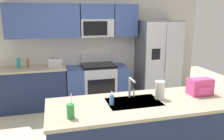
% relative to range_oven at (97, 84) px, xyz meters
% --- Properties ---
extents(kitchen_wall_unit, '(5.20, 0.43, 2.60)m').
position_rel_range_oven_xyz_m(kitchen_wall_unit, '(-0.15, 0.28, 1.03)').
color(kitchen_wall_unit, beige).
rests_on(kitchen_wall_unit, ground).
extents(back_counter, '(1.38, 0.63, 0.90)m').
position_rel_range_oven_xyz_m(back_counter, '(-1.38, -0.00, 0.01)').
color(back_counter, '#1E2A4D').
rests_on(back_counter, ground).
extents(range_oven, '(1.36, 0.61, 1.10)m').
position_rel_range_oven_xyz_m(range_oven, '(0.00, 0.00, 0.00)').
color(range_oven, '#B7BABF').
rests_on(range_oven, ground).
extents(refrigerator, '(0.90, 0.76, 1.85)m').
position_rel_range_oven_xyz_m(refrigerator, '(1.44, -0.07, 0.48)').
color(refrigerator, '#4C4F54').
rests_on(refrigerator, ground).
extents(island_counter, '(2.41, 0.91, 0.90)m').
position_rel_range_oven_xyz_m(island_counter, '(0.14, -2.38, 0.01)').
color(island_counter, '#1E2A4D').
rests_on(island_counter, ground).
extents(toaster, '(0.28, 0.16, 0.18)m').
position_rel_range_oven_xyz_m(toaster, '(-0.90, -0.05, 0.55)').
color(toaster, '#B7BABF').
rests_on(toaster, back_counter).
extents(pepper_mill, '(0.05, 0.05, 0.20)m').
position_rel_range_oven_xyz_m(pepper_mill, '(-1.45, -0.00, 0.56)').
color(pepper_mill, brown).
rests_on(pepper_mill, back_counter).
extents(bottle_teal, '(0.07, 0.07, 0.22)m').
position_rel_range_oven_xyz_m(bottle_teal, '(-1.63, 0.02, 0.57)').
color(bottle_teal, teal).
rests_on(bottle_teal, back_counter).
extents(sink_faucet, '(0.08, 0.21, 0.28)m').
position_rel_range_oven_xyz_m(sink_faucet, '(0.04, -2.19, 0.62)').
color(sink_faucet, '#B7BABF').
rests_on(sink_faucet, island_counter).
extents(drink_cup_green, '(0.08, 0.08, 0.28)m').
position_rel_range_oven_xyz_m(drink_cup_green, '(-0.78, -2.61, 0.54)').
color(drink_cup_green, green).
rests_on(drink_cup_green, island_counter).
extents(soap_dispenser, '(0.06, 0.06, 0.17)m').
position_rel_range_oven_xyz_m(soap_dispenser, '(-0.26, -2.36, 0.53)').
color(soap_dispenser, '#4C8CD8').
rests_on(soap_dispenser, island_counter).
extents(paper_towel_roll, '(0.12, 0.12, 0.24)m').
position_rel_range_oven_xyz_m(paper_towel_roll, '(0.40, -2.31, 0.58)').
color(paper_towel_roll, white).
rests_on(paper_towel_roll, island_counter).
extents(backpack, '(0.32, 0.22, 0.23)m').
position_rel_range_oven_xyz_m(backpack, '(1.02, -2.30, 0.57)').
color(backpack, '#EA4C93').
rests_on(backpack, island_counter).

